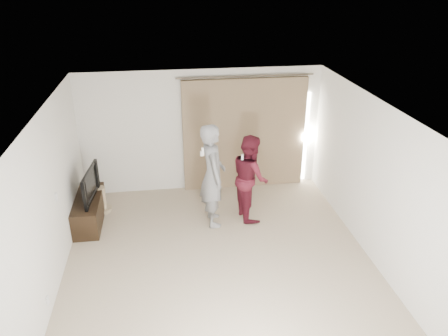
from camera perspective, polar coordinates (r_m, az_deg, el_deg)
The scene contains 10 objects.
floor at distance 7.36m, azimuth -0.58°, elevation -12.17°, with size 5.50×5.50×0.00m, color tan.
wall_back at distance 9.16m, azimuth -2.93°, elevation 4.82°, with size 5.00×0.04×2.60m, color silver.
wall_left at distance 6.84m, azimuth -21.94°, elevation -4.38°, with size 0.04×5.50×2.60m.
ceiling at distance 6.16m, azimuth -0.68°, elevation 7.55°, with size 5.00×5.50×0.01m, color white.
curtain at distance 9.25m, azimuth 2.78°, elevation 4.39°, with size 2.80×0.11×2.46m.
tv_console at distance 8.63m, azimuth -17.20°, elevation -5.31°, with size 0.46×1.34×0.51m, color black.
tv at distance 8.38m, azimuth -17.66°, elevation -2.06°, with size 1.01×0.13×0.58m, color black.
scratching_post at distance 8.98m, azimuth -15.79°, elevation -4.23°, with size 0.39×0.39×0.52m.
person_man at distance 7.93m, azimuth -1.49°, elevation -0.97°, with size 0.51×0.74×1.96m.
person_woman at distance 8.22m, azimuth 3.45°, elevation -1.17°, with size 0.73×0.88×1.66m.
Camera 1 is at (-0.77, -5.83, 4.43)m, focal length 35.00 mm.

